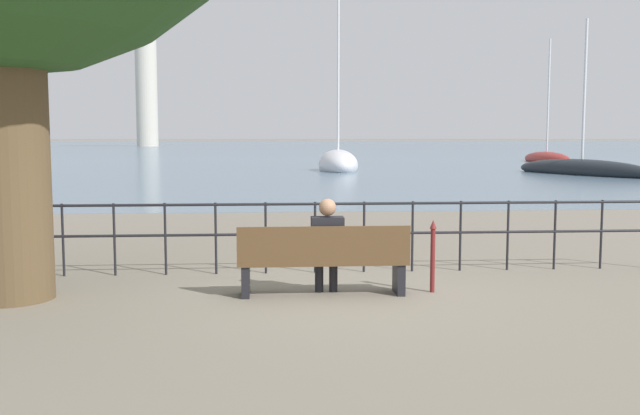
% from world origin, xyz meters
% --- Properties ---
extents(ground_plane, '(1000.00, 1000.00, 0.00)m').
position_xyz_m(ground_plane, '(0.00, 0.00, 0.00)').
color(ground_plane, gray).
extents(harbor_water, '(600.00, 300.00, 0.01)m').
position_xyz_m(harbor_water, '(0.00, 159.86, 0.00)').
color(harbor_water, slate).
rests_on(harbor_water, ground_plane).
extents(park_bench, '(2.15, 0.45, 0.90)m').
position_xyz_m(park_bench, '(0.00, -0.07, 0.45)').
color(park_bench, brown).
rests_on(park_bench, ground_plane).
extents(seated_person_left, '(0.41, 0.35, 1.23)m').
position_xyz_m(seated_person_left, '(0.06, 0.01, 0.68)').
color(seated_person_left, black).
rests_on(seated_person_left, ground_plane).
extents(promenade_railing, '(10.20, 0.04, 1.05)m').
position_xyz_m(promenade_railing, '(-0.00, 1.47, 0.69)').
color(promenade_railing, black).
rests_on(promenade_railing, ground_plane).
extents(closed_umbrella, '(0.09, 0.09, 0.94)m').
position_xyz_m(closed_umbrella, '(1.42, 0.03, 0.52)').
color(closed_umbrella, maroon).
rests_on(closed_umbrella, ground_plane).
extents(sailboat_0, '(2.01, 7.62, 9.74)m').
position_xyz_m(sailboat_0, '(20.86, 44.80, 0.28)').
color(sailboat_0, maroon).
rests_on(sailboat_0, ground_plane).
extents(sailboat_2, '(5.03, 8.89, 8.35)m').
position_xyz_m(sailboat_2, '(15.69, 27.18, 0.27)').
color(sailboat_2, black).
rests_on(sailboat_2, ground_plane).
extents(sailboat_3, '(2.33, 5.16, 13.13)m').
position_xyz_m(sailboat_3, '(3.40, 32.26, 0.43)').
color(sailboat_3, silver).
rests_on(sailboat_3, ground_plane).
extents(harbor_lighthouse, '(4.15, 4.15, 24.94)m').
position_xyz_m(harbor_lighthouse, '(-24.04, 133.30, 11.60)').
color(harbor_lighthouse, beige).
rests_on(harbor_lighthouse, ground_plane).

